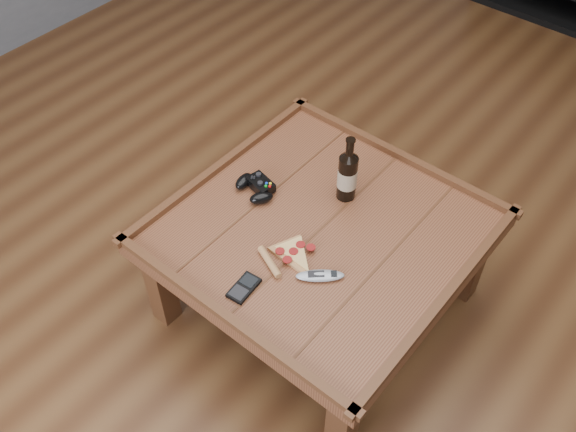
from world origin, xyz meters
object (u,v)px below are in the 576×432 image
Objects in this scene: beer_bottle at (348,174)px; remote_control at (320,276)px; pizza_slice at (290,254)px; coffee_table at (321,239)px; game_controller at (256,187)px; smartphone at (244,288)px.

beer_bottle is 1.77× the size of remote_control.
coffee_table is at bearing 111.10° from pizza_slice.
coffee_table is 5.70× the size of game_controller.
coffee_table is 0.37m from smartphone.
pizza_slice is 2.32× the size of smartphone.
remote_control is (0.16, -0.36, -0.10)m from beer_bottle.
pizza_slice is at bearing 76.36° from smartphone.
pizza_slice reaches higher than smartphone.
game_controller is at bearing -152.25° from remote_control.
beer_bottle is 0.40m from remote_control.
pizza_slice is at bearing -134.69° from remote_control.
game_controller is at bearing 120.54° from smartphone.
smartphone is at bearing -41.37° from game_controller.
coffee_table is at bearing 14.39° from game_controller.
smartphone is at bearing -74.91° from pizza_slice.
game_controller is 0.45m from remote_control.
pizza_slice is (0.29, -0.16, -0.01)m from game_controller.
smartphone is (0.26, -0.36, -0.02)m from game_controller.
coffee_table reaches higher than smartphone.
pizza_slice is 1.83× the size of remote_control.
pizza_slice is at bearing -91.71° from coffee_table.
game_controller reaches higher than smartphone.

